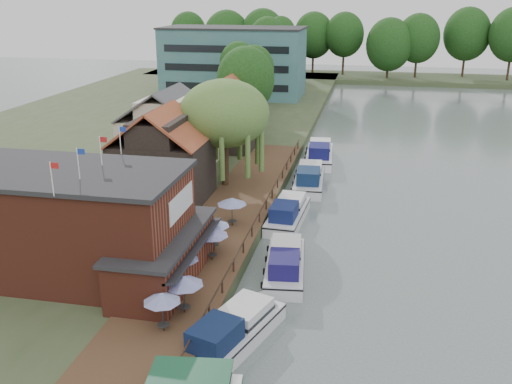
# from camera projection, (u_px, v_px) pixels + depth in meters

# --- Properties ---
(ground) EXTENTS (260.00, 260.00, 0.00)m
(ground) POSITION_uv_depth(u_px,v_px,m) (309.00, 301.00, 37.11)
(ground) COLOR #525F5D
(ground) RESTS_ON ground
(land_bank) EXTENTS (50.00, 140.00, 1.00)m
(land_bank) POSITION_uv_depth(u_px,v_px,m) (113.00, 141.00, 74.98)
(land_bank) COLOR #384728
(land_bank) RESTS_ON ground
(quay_deck) EXTENTS (6.00, 50.00, 0.10)m
(quay_deck) POSITION_uv_depth(u_px,v_px,m) (228.00, 220.00, 47.52)
(quay_deck) COLOR #47301E
(quay_deck) RESTS_ON land_bank
(quay_rail) EXTENTS (0.20, 49.00, 1.00)m
(quay_rail) POSITION_uv_depth(u_px,v_px,m) (261.00, 215.00, 47.32)
(quay_rail) COLOR black
(quay_rail) RESTS_ON land_bank
(pub) EXTENTS (20.00, 11.00, 7.30)m
(pub) POSITION_uv_depth(u_px,v_px,m) (97.00, 224.00, 37.30)
(pub) COLOR maroon
(pub) RESTS_ON land_bank
(hotel_block) EXTENTS (25.40, 12.40, 12.30)m
(hotel_block) POSITION_uv_depth(u_px,v_px,m) (234.00, 62.00, 103.63)
(hotel_block) COLOR #38666B
(hotel_block) RESTS_ON land_bank
(cottage_a) EXTENTS (8.60, 7.60, 8.50)m
(cottage_a) POSITION_uv_depth(u_px,v_px,m) (162.00, 155.00, 51.16)
(cottage_a) COLOR black
(cottage_a) RESTS_ON land_bank
(cottage_b) EXTENTS (9.60, 8.60, 8.50)m
(cottage_b) POSITION_uv_depth(u_px,v_px,m) (169.00, 129.00, 60.97)
(cottage_b) COLOR beige
(cottage_b) RESTS_ON land_bank
(cottage_c) EXTENTS (7.60, 7.60, 8.50)m
(cottage_c) POSITION_uv_depth(u_px,v_px,m) (226.00, 114.00, 68.53)
(cottage_c) COLOR black
(cottage_c) RESTS_ON land_bank
(willow) EXTENTS (8.60, 8.60, 10.43)m
(willow) POSITION_uv_depth(u_px,v_px,m) (225.00, 134.00, 54.61)
(willow) COLOR #476B2D
(willow) RESTS_ON land_bank
(umbrella_0) EXTENTS (2.13, 2.13, 2.38)m
(umbrella_0) POSITION_uv_depth(u_px,v_px,m) (163.00, 312.00, 31.53)
(umbrella_0) COLOR navy
(umbrella_0) RESTS_ON quay_deck
(umbrella_1) EXTENTS (2.39, 2.39, 2.38)m
(umbrella_1) POSITION_uv_depth(u_px,v_px,m) (184.00, 294.00, 33.36)
(umbrella_1) COLOR navy
(umbrella_1) RESTS_ON quay_deck
(umbrella_2) EXTENTS (2.04, 2.04, 2.38)m
(umbrella_2) POSITION_uv_depth(u_px,v_px,m) (184.00, 269.00, 36.45)
(umbrella_2) COLOR navy
(umbrella_2) RESTS_ON quay_deck
(umbrella_3) EXTENTS (2.43, 2.43, 2.38)m
(umbrella_3) POSITION_uv_depth(u_px,v_px,m) (212.00, 244.00, 40.05)
(umbrella_3) COLOR navy
(umbrella_3) RESTS_ON quay_deck
(umbrella_4) EXTENTS (2.36, 2.36, 2.38)m
(umbrella_4) POSITION_uv_depth(u_px,v_px,m) (214.00, 234.00, 41.71)
(umbrella_4) COLOR navy
(umbrella_4) RESTS_ON quay_deck
(umbrella_5) EXTENTS (2.44, 2.44, 2.38)m
(umbrella_5) POSITION_uv_depth(u_px,v_px,m) (232.00, 212.00, 45.97)
(umbrella_5) COLOR navy
(umbrella_5) RESTS_ON quay_deck
(cruiser_0) EXTENTS (5.85, 9.90, 2.27)m
(cruiser_0) POSITION_uv_depth(u_px,v_px,m) (233.00, 328.00, 32.12)
(cruiser_0) COLOR silver
(cruiser_0) RESTS_ON ground
(cruiser_1) EXTENTS (4.04, 9.62, 2.24)m
(cruiser_1) POSITION_uv_depth(u_px,v_px,m) (285.00, 260.00, 40.35)
(cruiser_1) COLOR silver
(cruiser_1) RESTS_ON ground
(cruiser_2) EXTENTS (3.50, 9.53, 2.26)m
(cruiser_2) POSITION_uv_depth(u_px,v_px,m) (288.00, 210.00, 49.55)
(cruiser_2) COLOR silver
(cruiser_2) RESTS_ON ground
(cruiser_3) EXTENTS (3.81, 10.19, 2.43)m
(cruiser_3) POSITION_uv_depth(u_px,v_px,m) (309.00, 176.00, 58.55)
(cruiser_3) COLOR silver
(cruiser_3) RESTS_ON ground
(cruiser_4) EXTENTS (4.05, 10.63, 2.55)m
(cruiser_4) POSITION_uv_depth(u_px,v_px,m) (320.00, 151.00, 67.33)
(cruiser_4) COLOR white
(cruiser_4) RESTS_ON ground
(bank_tree_0) EXTENTS (7.54, 7.54, 11.63)m
(bank_tree_0) POSITION_uv_depth(u_px,v_px,m) (246.00, 91.00, 74.46)
(bank_tree_0) COLOR #143811
(bank_tree_0) RESTS_ON land_bank
(bank_tree_1) EXTENTS (6.04, 6.04, 10.87)m
(bank_tree_1) POSITION_uv_depth(u_px,v_px,m) (254.00, 82.00, 84.79)
(bank_tree_1) COLOR #143811
(bank_tree_1) RESTS_ON land_bank
(bank_tree_2) EXTENTS (6.18, 6.18, 10.64)m
(bank_tree_2) POSITION_uv_depth(u_px,v_px,m) (239.00, 74.00, 93.88)
(bank_tree_2) COLOR #143811
(bank_tree_2) RESTS_ON land_bank
(bank_tree_3) EXTENTS (7.60, 7.60, 13.78)m
(bank_tree_3) POSITION_uv_depth(u_px,v_px,m) (268.00, 53.00, 111.08)
(bank_tree_3) COLOR #143811
(bank_tree_3) RESTS_ON land_bank
(bank_tree_4) EXTENTS (7.22, 7.22, 11.56)m
(bank_tree_4) POSITION_uv_depth(u_px,v_px,m) (267.00, 54.00, 119.19)
(bank_tree_4) COLOR #143811
(bank_tree_4) RESTS_ON land_bank
(bank_tree_5) EXTENTS (6.44, 6.44, 13.42)m
(bank_tree_5) POSITION_uv_depth(u_px,v_px,m) (280.00, 48.00, 122.85)
(bank_tree_5) COLOR #143811
(bank_tree_5) RESTS_ON land_bank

